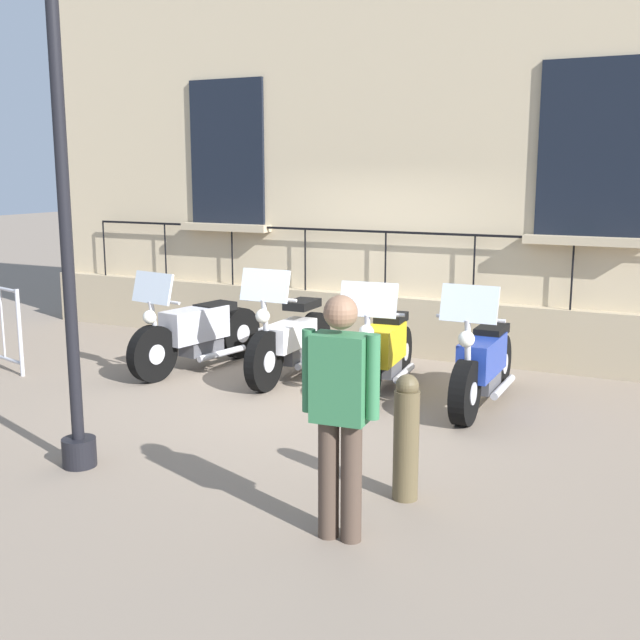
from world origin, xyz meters
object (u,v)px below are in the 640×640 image
(motorcycle_white, at_px, (290,341))
(motorcycle_yellow, at_px, (384,353))
(motorcycle_silver, at_px, (197,333))
(pedestrian_standing, at_px, (340,405))
(lamppost, at_px, (59,120))
(motorcycle_blue, at_px, (483,366))
(bollard, at_px, (406,437))

(motorcycle_white, distance_m, motorcycle_yellow, 1.18)
(motorcycle_silver, relative_size, motorcycle_yellow, 1.11)
(motorcycle_silver, distance_m, pedestrian_standing, 4.83)
(motorcycle_yellow, bearing_deg, lamppost, -24.12)
(motorcycle_blue, distance_m, lamppost, 4.67)
(pedestrian_standing, bearing_deg, motorcycle_blue, 178.31)
(motorcycle_blue, xyz_separation_m, pedestrian_standing, (3.33, -0.10, 0.49))
(motorcycle_silver, xyz_separation_m, motorcycle_blue, (0.01, 3.55, -0.02))
(motorcycle_silver, relative_size, bollard, 2.20)
(motorcycle_silver, xyz_separation_m, bollard, (2.54, 3.62, 0.03))
(bollard, bearing_deg, lamppost, -78.04)
(motorcycle_silver, bearing_deg, lamppost, 17.24)
(motorcycle_yellow, xyz_separation_m, motorcycle_blue, (0.13, 1.14, 0.01))
(motorcycle_white, bearing_deg, bollard, 41.91)
(motorcycle_silver, relative_size, motorcycle_blue, 1.09)
(motorcycle_yellow, height_order, motorcycle_blue, motorcycle_blue)
(motorcycle_white, bearing_deg, lamppost, -4.63)
(motorcycle_silver, height_order, lamppost, lamppost)
(motorcycle_silver, bearing_deg, bollard, 55.01)
(motorcycle_silver, height_order, pedestrian_standing, pedestrian_standing)
(pedestrian_standing, bearing_deg, motorcycle_yellow, -163.19)
(motorcycle_silver, bearing_deg, motorcycle_white, 96.41)
(pedestrian_standing, bearing_deg, motorcycle_white, -147.36)
(motorcycle_white, relative_size, motorcycle_blue, 1.00)
(motorcycle_silver, height_order, bollard, motorcycle_silver)
(motorcycle_silver, xyz_separation_m, pedestrian_standing, (3.34, 3.45, 0.47))
(motorcycle_yellow, bearing_deg, pedestrian_standing, 16.81)
(lamppost, height_order, pedestrian_standing, lamppost)
(motorcycle_yellow, distance_m, lamppost, 4.25)
(pedestrian_standing, bearing_deg, motorcycle_silver, -134.05)
(lamppost, bearing_deg, motorcycle_silver, -162.76)
(lamppost, bearing_deg, pedestrian_standing, 84.54)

